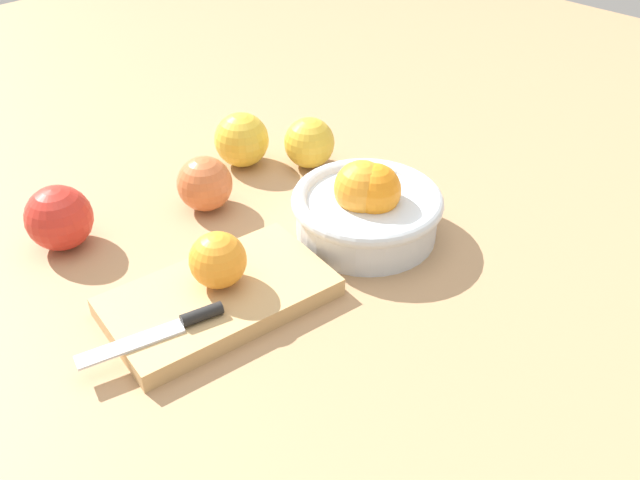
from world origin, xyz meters
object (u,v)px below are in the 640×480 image
Objects in this scene: bowl at (367,207)px; knife at (172,327)px; orange_on_board at (218,260)px; cutting_board at (219,297)px; apple_front_left_2 at (242,140)px; apple_front_right at (59,218)px; apple_front_center at (205,184)px; apple_front_left at (309,143)px.

bowl reaches higher than knife.
orange_on_board is at bearing -8.54° from bowl.
apple_front_left_2 reaches higher than cutting_board.
apple_front_right is (0.08, -0.22, -0.01)m from orange_on_board.
orange_on_board is 0.78× the size of apple_front_right.
cutting_board is (0.22, -0.02, -0.03)m from bowl.
apple_front_right is (0.18, -0.06, 0.00)m from apple_front_center.
apple_front_right is at bearing -91.41° from knife.
apple_front_right reaches higher than cutting_board.
knife is at bearing 17.29° from orange_on_board.
bowl is 0.29m from knife.
apple_front_left_2 is (-0.21, -0.22, -0.01)m from orange_on_board.
apple_front_left is (-0.29, -0.15, 0.03)m from cutting_board.
apple_front_right is (-0.01, -0.25, 0.01)m from knife.
bowl reaches higher than orange_on_board.
apple_front_center is at bearing 162.35° from apple_front_right.
apple_front_left_2 is at bearing -134.21° from orange_on_board.
orange_on_board reaches higher than apple_front_left_2.
apple_front_center is 0.18m from apple_front_left.
bowl is 2.56× the size of apple_front_left.
cutting_board is at bearing 56.81° from apple_front_center.
apple_front_right reaches higher than apple_front_center.
cutting_board is at bearing 45.64° from apple_front_left_2.
bowl is at bearing 68.12° from apple_front_left.
knife is (0.08, 0.03, -0.03)m from orange_on_board.
apple_front_left_2 is (-0.30, -0.25, 0.01)m from knife.
apple_front_left is (-0.07, -0.18, -0.00)m from bowl.
orange_on_board is at bearing 109.17° from apple_front_right.
apple_front_left_2 is (0.07, -0.07, 0.00)m from apple_front_left.
apple_front_right reaches higher than apple_front_left_2.
bowl reaches higher than apple_front_center.
apple_front_center is (0.11, -0.20, -0.00)m from bowl.
apple_front_left is at bearing -111.88° from bowl.
apple_front_left is 0.10m from apple_front_left_2.
orange_on_board is at bearing 57.73° from apple_front_center.
cutting_board is 0.24m from apple_front_right.
bowl is 0.19m from apple_front_left.
orange_on_board is 0.79× the size of apple_front_left_2.
orange_on_board is 0.42× the size of knife.
cutting_board is 1.62× the size of knife.
apple_front_left_2 is 0.29m from apple_front_right.
cutting_board is 3.34× the size of apple_front_center.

